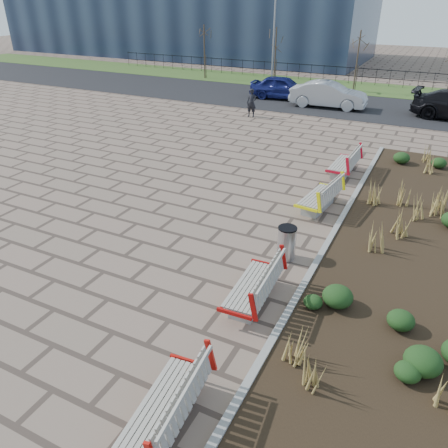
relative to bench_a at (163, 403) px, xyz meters
The scene contains 18 objects.
ground 3.74m from the bench_a, 143.94° to the left, with size 120.00×120.00×0.00m, color #725C4F.
planting_bed 7.90m from the bench_a, 65.66° to the left, with size 4.50×18.00×0.10m, color black.
planting_curb 7.26m from the bench_a, 82.70° to the left, with size 0.16×18.00×0.15m, color gray.
grass_verge_far 30.34m from the bench_a, 95.68° to the left, with size 80.00×5.00×0.04m, color #33511E.
road 24.37m from the bench_a, 97.07° to the left, with size 80.00×7.00×0.02m, color black.
bench_a is the anchor object (origin of this frame).
bench_b 3.58m from the bench_a, 90.00° to the left, with size 0.90×2.10×1.00m, color #A80D0B, non-canonical shape.
bench_c 9.04m from the bench_a, 90.00° to the left, with size 0.90×2.10×1.00m, color #FFF60D, non-canonical shape.
bench_d 12.45m from the bench_a, 90.00° to the left, with size 0.90×2.10×1.00m, color red, non-canonical shape.
litter_bin 5.70m from the bench_a, 89.22° to the left, with size 0.48×0.48×0.91m, color #B2B2B7.
pedestrian 20.19m from the bench_a, 109.38° to the left, with size 0.56×0.37×1.54m, color black.
car_blue 25.09m from the bench_a, 105.47° to the left, with size 1.71×4.25×1.45m, color navy.
car_silver 23.41m from the bench_a, 98.36° to the left, with size 1.59×4.57×1.51m, color #9EA1A6.
tree_a 32.41m from the bench_a, 117.61° to the left, with size 1.40×1.40×4.00m, color #4C3D2D, non-canonical shape.
tree_b 30.10m from the bench_a, 107.42° to the left, with size 1.40×1.40×4.00m, color #4C3D2D, non-canonical shape.
tree_c 28.88m from the bench_a, 95.97° to the left, with size 1.40×1.40×4.00m, color #4C3D2D, non-canonical shape.
lamp_west 29.69m from the bench_a, 107.71° to the left, with size 0.24×0.60×6.00m, color gray, non-canonical shape.
railing_fence 31.83m from the bench_a, 95.41° to the left, with size 44.00×0.10×1.20m, color black, non-canonical shape.
Camera 1 is at (6.02, -6.03, 6.29)m, focal length 35.00 mm.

